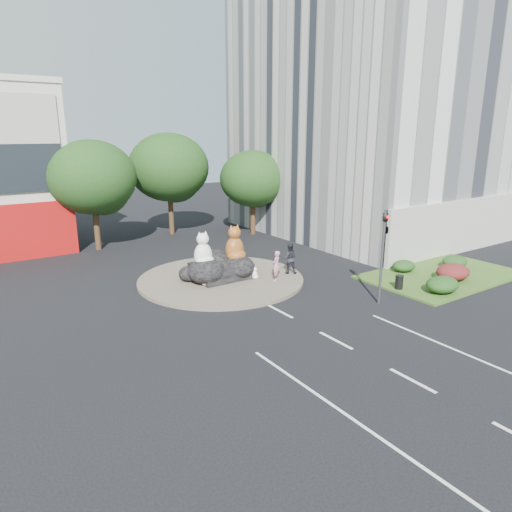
{
  "coord_description": "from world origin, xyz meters",
  "views": [
    {
      "loc": [
        -13.03,
        -13.1,
        8.74
      ],
      "look_at": [
        0.86,
        7.47,
        2.0
      ],
      "focal_mm": 32.0,
      "sensor_mm": 36.0,
      "label": 1
    }
  ],
  "objects": [
    {
      "name": "pedestrian_pink",
      "position": [
        2.47,
        7.71,
        1.1
      ],
      "size": [
        0.79,
        0.71,
        1.8
      ],
      "primitive_type": "imported",
      "rotation": [
        0.0,
        0.0,
        3.69
      ],
      "color": "#BE7B8F",
      "rests_on": "roundabout_island"
    },
    {
      "name": "tree_left",
      "position": [
        -3.93,
        22.06,
        5.25
      ],
      "size": [
        6.46,
        6.46,
        8.27
      ],
      "color": "#382314",
      "rests_on": "ground"
    },
    {
      "name": "hedge_mid_green",
      "position": [
        14.0,
        3.5,
        0.53
      ],
      "size": [
        1.8,
        1.44,
        0.81
      ],
      "primitive_type": "ellipsoid",
      "color": "#123915",
      "rests_on": "grass_verge"
    },
    {
      "name": "litter_bin",
      "position": [
        7.5,
        2.74,
        0.52
      ],
      "size": [
        0.53,
        0.53,
        0.8
      ],
      "primitive_type": "cylinder",
      "rotation": [
        0.0,
        0.0,
        0.22
      ],
      "color": "black",
      "rests_on": "grass_verge"
    },
    {
      "name": "office_tower",
      "position": [
        20.0,
        16.0,
        17.5
      ],
      "size": [
        20.0,
        20.0,
        35.0
      ],
      "primitive_type": "cube",
      "color": "silver",
      "rests_on": "ground"
    },
    {
      "name": "street_lamp",
      "position": [
        12.82,
        8.0,
        4.55
      ],
      "size": [
        2.34,
        0.22,
        8.06
      ],
      "color": "#595B60",
      "rests_on": "ground"
    },
    {
      "name": "hedge_near_green",
      "position": [
        9.0,
        1.0,
        0.57
      ],
      "size": [
        2.0,
        1.6,
        0.9
      ],
      "primitive_type": "ellipsoid",
      "color": "#123915",
      "rests_on": "grass_verge"
    },
    {
      "name": "pedestrian_dark",
      "position": [
        4.0,
        8.38,
        1.17
      ],
      "size": [
        1.2,
        1.15,
        1.95
      ],
      "primitive_type": "imported",
      "rotation": [
        0.0,
        0.0,
        2.53
      ],
      "color": "black",
      "rests_on": "roundabout_island"
    },
    {
      "name": "grass_verge",
      "position": [
        12.0,
        3.0,
        0.06
      ],
      "size": [
        10.0,
        6.0,
        0.12
      ],
      "primitive_type": "cube",
      "color": "#2F501A",
      "rests_on": "ground"
    },
    {
      "name": "traffic_light",
      "position": [
        5.1,
        2.0,
        3.62
      ],
      "size": [
        0.44,
        1.24,
        5.0
      ],
      "color": "#595B60",
      "rests_on": "ground"
    },
    {
      "name": "hedge_back_green",
      "position": [
        10.5,
        4.8,
        0.48
      ],
      "size": [
        1.6,
        1.28,
        0.72
      ],
      "primitive_type": "ellipsoid",
      "color": "#123915",
      "rests_on": "grass_verge"
    },
    {
      "name": "cat_white",
      "position": [
        -1.17,
        9.99,
        2.16
      ],
      "size": [
        1.35,
        1.19,
        2.13
      ],
      "primitive_type": null,
      "rotation": [
        0.0,
        0.0,
        0.07
      ],
      "color": "white",
      "rests_on": "rock_plinth"
    },
    {
      "name": "tree_mid",
      "position": [
        3.07,
        24.06,
        5.56
      ],
      "size": [
        6.84,
        6.84,
        8.76
      ],
      "color": "#382314",
      "rests_on": "ground"
    },
    {
      "name": "kitten_white",
      "position": [
        1.58,
        8.65,
        0.58
      ],
      "size": [
        0.61,
        0.61,
        0.77
      ],
      "primitive_type": null,
      "rotation": [
        0.0,
        0.0,
        0.8
      ],
      "color": "white",
      "rests_on": "roundabout_island"
    },
    {
      "name": "tree_right",
      "position": [
        9.07,
        20.06,
        4.63
      ],
      "size": [
        5.7,
        5.7,
        7.3
      ],
      "color": "#382314",
      "rests_on": "ground"
    },
    {
      "name": "hedge_red",
      "position": [
        11.5,
        2.0,
        0.61
      ],
      "size": [
        2.2,
        1.76,
        0.99
      ],
      "primitive_type": "ellipsoid",
      "color": "#4C1418",
      "rests_on": "grass_verge"
    },
    {
      "name": "kitten_calico",
      "position": [
        -1.5,
        9.21,
        0.62
      ],
      "size": [
        0.67,
        0.67,
        0.84
      ],
      "primitive_type": null,
      "rotation": [
        0.0,
        0.0,
        -0.74
      ],
      "color": "white",
      "rests_on": "roundabout_island"
    },
    {
      "name": "cat_tabby",
      "position": [
        0.95,
        9.94,
        2.25
      ],
      "size": [
        1.46,
        1.29,
        2.29
      ],
      "primitive_type": null,
      "rotation": [
        0.0,
        0.0,
        0.07
      ],
      "color": "#C85D29",
      "rests_on": "rock_plinth"
    },
    {
      "name": "roundabout_island",
      "position": [
        0.0,
        10.0,
        0.1
      ],
      "size": [
        10.0,
        10.0,
        0.2
      ],
      "primitive_type": "cylinder",
      "color": "brown",
      "rests_on": "ground"
    },
    {
      "name": "rock_plinth",
      "position": [
        0.0,
        10.0,
        0.65
      ],
      "size": [
        3.2,
        2.6,
        0.9
      ],
      "primitive_type": null,
      "color": "black",
      "rests_on": "roundabout_island"
    },
    {
      "name": "ground",
      "position": [
        0.0,
        0.0,
        0.0
      ],
      "size": [
        120.0,
        120.0,
        0.0
      ],
      "primitive_type": "plane",
      "color": "black",
      "rests_on": "ground"
    }
  ]
}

